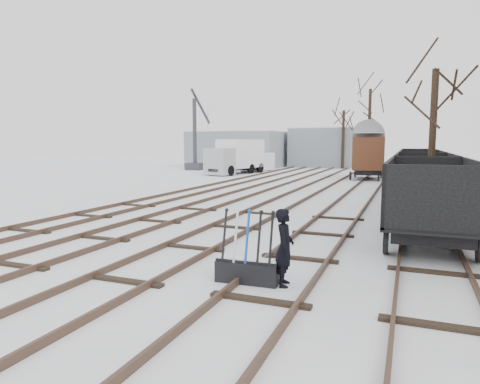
{
  "coord_description": "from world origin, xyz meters",
  "views": [
    {
      "loc": [
        5.42,
        -10.06,
        2.88
      ],
      "look_at": [
        0.14,
        3.24,
        1.2
      ],
      "focal_mm": 32.0,
      "sensor_mm": 36.0,
      "label": 1
    }
  ],
  "objects_px": {
    "ground_frame": "(248,269)",
    "lorry": "(236,156)",
    "freight_wagon_a": "(429,211)",
    "box_van_wagon": "(367,152)",
    "worker": "(284,247)",
    "crane": "(196,149)",
    "panel_van": "(258,162)"
  },
  "relations": [
    {
      "from": "ground_frame",
      "to": "lorry",
      "type": "height_order",
      "value": "lorry"
    },
    {
      "from": "freight_wagon_a",
      "to": "box_van_wagon",
      "type": "relative_size",
      "value": 1.18
    },
    {
      "from": "worker",
      "to": "box_van_wagon",
      "type": "xyz_separation_m",
      "value": [
        -0.85,
        26.55,
        1.29
      ]
    },
    {
      "from": "box_van_wagon",
      "to": "crane",
      "type": "relative_size",
      "value": 0.6
    },
    {
      "from": "worker",
      "to": "crane",
      "type": "relative_size",
      "value": 0.19
    },
    {
      "from": "ground_frame",
      "to": "lorry",
      "type": "bearing_deg",
      "value": 110.15
    },
    {
      "from": "worker",
      "to": "box_van_wagon",
      "type": "distance_m",
      "value": 26.6
    },
    {
      "from": "freight_wagon_a",
      "to": "box_van_wagon",
      "type": "height_order",
      "value": "box_van_wagon"
    },
    {
      "from": "box_van_wagon",
      "to": "lorry",
      "type": "height_order",
      "value": "box_van_wagon"
    },
    {
      "from": "ground_frame",
      "to": "crane",
      "type": "xyz_separation_m",
      "value": [
        -17.58,
        31.49,
        1.87
      ]
    },
    {
      "from": "ground_frame",
      "to": "freight_wagon_a",
      "type": "relative_size",
      "value": 0.26
    },
    {
      "from": "box_van_wagon",
      "to": "panel_van",
      "type": "height_order",
      "value": "box_van_wagon"
    },
    {
      "from": "box_van_wagon",
      "to": "lorry",
      "type": "bearing_deg",
      "value": 166.69
    },
    {
      "from": "ground_frame",
      "to": "freight_wagon_a",
      "type": "distance_m",
      "value": 6.43
    },
    {
      "from": "ground_frame",
      "to": "panel_van",
      "type": "distance_m",
      "value": 33.74
    },
    {
      "from": "panel_van",
      "to": "ground_frame",
      "type": "bearing_deg",
      "value": -60.22
    },
    {
      "from": "freight_wagon_a",
      "to": "lorry",
      "type": "bearing_deg",
      "value": 124.01
    },
    {
      "from": "lorry",
      "to": "crane",
      "type": "relative_size",
      "value": 0.86
    },
    {
      "from": "worker",
      "to": "freight_wagon_a",
      "type": "height_order",
      "value": "freight_wagon_a"
    },
    {
      "from": "ground_frame",
      "to": "crane",
      "type": "distance_m",
      "value": 36.11
    },
    {
      "from": "lorry",
      "to": "panel_van",
      "type": "bearing_deg",
      "value": 94.08
    },
    {
      "from": "ground_frame",
      "to": "panel_van",
      "type": "height_order",
      "value": "panel_van"
    },
    {
      "from": "lorry",
      "to": "panel_van",
      "type": "xyz_separation_m",
      "value": [
        0.62,
        4.13,
        -0.67
      ]
    },
    {
      "from": "panel_van",
      "to": "crane",
      "type": "xyz_separation_m",
      "value": [
        -6.62,
        -0.42,
        1.24
      ]
    },
    {
      "from": "ground_frame",
      "to": "lorry",
      "type": "distance_m",
      "value": 30.12
    },
    {
      "from": "ground_frame",
      "to": "freight_wagon_a",
      "type": "xyz_separation_m",
      "value": [
        3.59,
        5.3,
        0.62
      ]
    },
    {
      "from": "worker",
      "to": "box_van_wagon",
      "type": "relative_size",
      "value": 0.32
    },
    {
      "from": "box_van_wagon",
      "to": "lorry",
      "type": "distance_m",
      "value": 11.54
    },
    {
      "from": "worker",
      "to": "box_van_wagon",
      "type": "bearing_deg",
      "value": -9.63
    },
    {
      "from": "ground_frame",
      "to": "lorry",
      "type": "relative_size",
      "value": 0.21
    },
    {
      "from": "lorry",
      "to": "ground_frame",
      "type": "bearing_deg",
      "value": -54.7
    },
    {
      "from": "lorry",
      "to": "crane",
      "type": "xyz_separation_m",
      "value": [
        -6.0,
        3.71,
        0.57
      ]
    }
  ]
}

